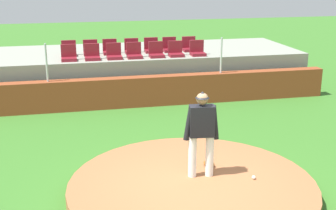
{
  "coord_description": "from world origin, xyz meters",
  "views": [
    {
      "loc": [
        -2.12,
        -7.45,
        4.12
      ],
      "look_at": [
        0.0,
        2.1,
        1.17
      ],
      "focal_mm": 48.38,
      "sensor_mm": 36.0,
      "label": 1
    }
  ],
  "objects": [
    {
      "name": "ground_plane",
      "position": [
        0.0,
        0.0,
        0.0
      ],
      "size": [
        60.0,
        60.0,
        0.0
      ],
      "primitive_type": "plane",
      "color": "#366E25"
    },
    {
      "name": "brick_barrier",
      "position": [
        0.0,
        6.0,
        0.47
      ],
      "size": [
        12.2,
        0.4,
        0.93
      ],
      "primitive_type": "cube",
      "color": "brown",
      "rests_on": "ground_plane"
    },
    {
      "name": "stadium_chair_10",
      "position": [
        0.02,
        7.97,
        1.48
      ],
      "size": [
        0.48,
        0.44,
        0.5
      ],
      "rotation": [
        0.0,
        0.0,
        3.14
      ],
      "color": "maroon",
      "rests_on": "bleacher_platform"
    },
    {
      "name": "fielding_glove",
      "position": [
        0.52,
        0.61,
        0.33
      ],
      "size": [
        0.22,
        0.32,
        0.11
      ],
      "primitive_type": "ellipsoid",
      "rotation": [
        0.0,
        0.0,
        1.65
      ],
      "color": "brown",
      "rests_on": "pitchers_mound"
    },
    {
      "name": "pitcher",
      "position": [
        0.23,
        0.23,
        1.25
      ],
      "size": [
        0.69,
        0.3,
        1.69
      ],
      "rotation": [
        0.0,
        0.0,
        -0.12
      ],
      "color": "white",
      "rests_on": "pitchers_mound"
    },
    {
      "name": "fence_post_left",
      "position": [
        -2.77,
        6.0,
        1.5
      ],
      "size": [
        0.06,
        0.06,
        1.13
      ],
      "primitive_type": "cylinder",
      "color": "silver",
      "rests_on": "brick_barrier"
    },
    {
      "name": "stadium_chair_12",
      "position": [
        1.37,
        7.99,
        1.48
      ],
      "size": [
        0.48,
        0.44,
        0.5
      ],
      "rotation": [
        0.0,
        0.0,
        3.14
      ],
      "color": "maroon",
      "rests_on": "bleacher_platform"
    },
    {
      "name": "pitchers_mound",
      "position": [
        0.0,
        0.0,
        0.14
      ],
      "size": [
        4.68,
        4.68,
        0.27
      ],
      "primitive_type": "cylinder",
      "color": "#9E603A",
      "rests_on": "ground_plane"
    },
    {
      "name": "stadium_chair_11",
      "position": [
        0.72,
        8.0,
        1.48
      ],
      "size": [
        0.48,
        0.44,
        0.5
      ],
      "rotation": [
        0.0,
        0.0,
        3.14
      ],
      "color": "maroon",
      "rests_on": "bleacher_platform"
    },
    {
      "name": "stadium_chair_4",
      "position": [
        0.71,
        7.09,
        1.48
      ],
      "size": [
        0.48,
        0.44,
        0.5
      ],
      "rotation": [
        0.0,
        0.0,
        3.14
      ],
      "color": "maroon",
      "rests_on": "bleacher_platform"
    },
    {
      "name": "stadium_chair_3",
      "position": [
        -0.02,
        7.09,
        1.48
      ],
      "size": [
        0.48,
        0.44,
        0.5
      ],
      "rotation": [
        0.0,
        0.0,
        3.14
      ],
      "color": "maroon",
      "rests_on": "bleacher_platform"
    },
    {
      "name": "stadium_chair_9",
      "position": [
        -0.73,
        7.97,
        1.48
      ],
      "size": [
        0.48,
        0.44,
        0.5
      ],
      "rotation": [
        0.0,
        0.0,
        3.14
      ],
      "color": "maroon",
      "rests_on": "bleacher_platform"
    },
    {
      "name": "stadium_chair_0",
      "position": [
        -2.12,
        7.1,
        1.48
      ],
      "size": [
        0.48,
        0.44,
        0.5
      ],
      "rotation": [
        0.0,
        0.0,
        3.14
      ],
      "color": "maroon",
      "rests_on": "bleacher_platform"
    },
    {
      "name": "stadium_chair_2",
      "position": [
        -0.68,
        7.09,
        1.48
      ],
      "size": [
        0.48,
        0.44,
        0.5
      ],
      "rotation": [
        0.0,
        0.0,
        3.14
      ],
      "color": "maroon",
      "rests_on": "bleacher_platform"
    },
    {
      "name": "stadium_chair_7",
      "position": [
        -2.1,
        7.96,
        1.48
      ],
      "size": [
        0.48,
        0.44,
        0.5
      ],
      "rotation": [
        0.0,
        0.0,
        3.14
      ],
      "color": "maroon",
      "rests_on": "bleacher_platform"
    },
    {
      "name": "stadium_chair_1",
      "position": [
        -1.38,
        7.09,
        1.48
      ],
      "size": [
        0.48,
        0.44,
        0.5
      ],
      "rotation": [
        0.0,
        0.0,
        3.14
      ],
      "color": "maroon",
      "rests_on": "bleacher_platform"
    },
    {
      "name": "stadium_chair_13",
      "position": [
        2.08,
        7.96,
        1.48
      ],
      "size": [
        0.48,
        0.44,
        0.5
      ],
      "rotation": [
        0.0,
        0.0,
        3.14
      ],
      "color": "maroon",
      "rests_on": "bleacher_platform"
    },
    {
      "name": "baseball",
      "position": [
        1.18,
        -0.13,
        0.31
      ],
      "size": [
        0.07,
        0.07,
        0.07
      ],
      "primitive_type": "sphere",
      "color": "white",
      "rests_on": "pitchers_mound"
    },
    {
      "name": "stadium_chair_8",
      "position": [
        -1.39,
        7.96,
        1.48
      ],
      "size": [
        0.48,
        0.44,
        0.5
      ],
      "rotation": [
        0.0,
        0.0,
        3.14
      ],
      "color": "maroon",
      "rests_on": "bleacher_platform"
    },
    {
      "name": "stadium_chair_6",
      "position": [
        2.12,
        7.08,
        1.48
      ],
      "size": [
        0.48,
        0.44,
        0.5
      ],
      "rotation": [
        0.0,
        0.0,
        3.14
      ],
      "color": "maroon",
      "rests_on": "bleacher_platform"
    },
    {
      "name": "stadium_chair_5",
      "position": [
        1.37,
        7.08,
        1.48
      ],
      "size": [
        0.48,
        0.44,
        0.5
      ],
      "rotation": [
        0.0,
        0.0,
        3.14
      ],
      "color": "maroon",
      "rests_on": "bleacher_platform"
    },
    {
      "name": "fence_post_right",
      "position": [
        2.59,
        6.0,
        1.5
      ],
      "size": [
        0.06,
        0.06,
        1.13
      ],
      "primitive_type": "cylinder",
      "color": "silver",
      "rests_on": "brick_barrier"
    },
    {
      "name": "bleacher_platform",
      "position": [
        0.0,
        8.45,
        0.66
      ],
      "size": [
        11.92,
        3.79,
        1.32
      ],
      "primitive_type": "cube",
      "color": "gray",
      "rests_on": "ground_plane"
    }
  ]
}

